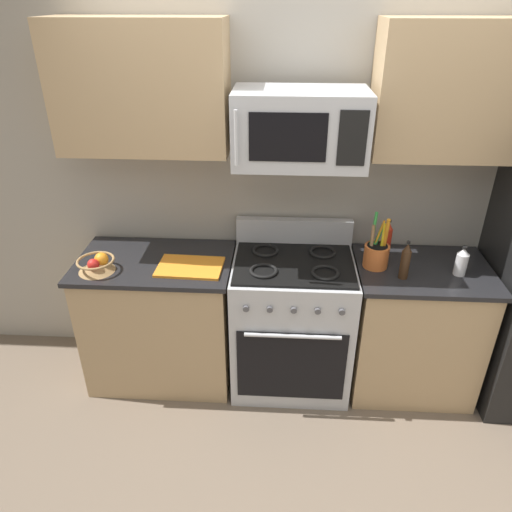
% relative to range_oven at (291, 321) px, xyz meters
% --- Properties ---
extents(ground_plane, '(16.00, 16.00, 0.00)m').
position_rel_range_oven_xyz_m(ground_plane, '(0.00, -0.65, -0.47)').
color(ground_plane, '#6B5B4C').
extents(wall_back, '(8.00, 0.10, 2.60)m').
position_rel_range_oven_xyz_m(wall_back, '(0.00, 0.38, 0.83)').
color(wall_back, '#9E998E').
rests_on(wall_back, ground).
extents(counter_left, '(0.98, 0.62, 0.91)m').
position_rel_range_oven_xyz_m(counter_left, '(-0.88, -0.00, -0.02)').
color(counter_left, tan).
rests_on(counter_left, ground).
extents(range_oven, '(0.76, 0.66, 1.09)m').
position_rel_range_oven_xyz_m(range_oven, '(0.00, 0.00, 0.00)').
color(range_oven, '#B2B5BA').
rests_on(range_oven, ground).
extents(counter_right, '(0.81, 0.62, 0.91)m').
position_rel_range_oven_xyz_m(counter_right, '(0.80, -0.00, -0.02)').
color(counter_right, tan).
rests_on(counter_right, ground).
extents(microwave, '(0.72, 0.44, 0.40)m').
position_rel_range_oven_xyz_m(microwave, '(-0.00, 0.03, 1.27)').
color(microwave, '#B2B5BA').
extents(upper_cabinets_left, '(0.97, 0.34, 0.71)m').
position_rel_range_oven_xyz_m(upper_cabinets_left, '(-0.88, 0.16, 1.45)').
color(upper_cabinets_left, tan).
extents(upper_cabinets_right, '(0.80, 0.34, 0.71)m').
position_rel_range_oven_xyz_m(upper_cabinets_right, '(0.80, 0.16, 1.45)').
color(upper_cabinets_right, tan).
extents(utensil_crock, '(0.15, 0.15, 0.34)m').
position_rel_range_oven_xyz_m(utensil_crock, '(0.49, 0.01, 0.52)').
color(utensil_crock, '#D1662D').
rests_on(utensil_crock, counter_right).
extents(fruit_basket, '(0.22, 0.22, 0.11)m').
position_rel_range_oven_xyz_m(fruit_basket, '(-1.18, -0.15, 0.48)').
color(fruit_basket, '#9E7A4C').
rests_on(fruit_basket, counter_left).
extents(cutting_board, '(0.40, 0.28, 0.02)m').
position_rel_range_oven_xyz_m(cutting_board, '(-0.63, -0.08, 0.44)').
color(cutting_board, orange).
rests_on(cutting_board, counter_left).
extents(bottle_soy, '(0.05, 0.05, 0.24)m').
position_rel_range_oven_xyz_m(bottle_soy, '(0.64, -0.12, 0.55)').
color(bottle_soy, '#382314').
rests_on(bottle_soy, counter_right).
extents(bottle_hot_sauce, '(0.06, 0.06, 0.24)m').
position_rel_range_oven_xyz_m(bottle_hot_sauce, '(0.59, 0.17, 0.55)').
color(bottle_hot_sauce, red).
rests_on(bottle_hot_sauce, counter_right).
extents(bottle_vinegar, '(0.07, 0.07, 0.19)m').
position_rel_range_oven_xyz_m(bottle_vinegar, '(0.98, -0.06, 0.52)').
color(bottle_vinegar, silver).
rests_on(bottle_vinegar, counter_right).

